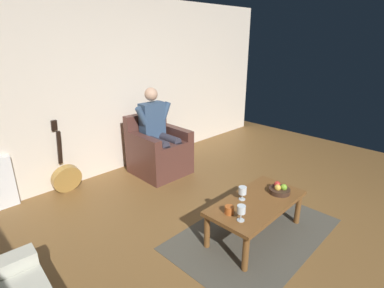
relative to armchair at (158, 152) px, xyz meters
The scene contains 11 objects.
ground_plane 2.30m from the armchair, 83.55° to the left, with size 7.32×7.32×0.00m, color brown.
wall_back 1.14m from the armchair, 66.44° to the right, with size 6.50×0.06×2.55m, color beige.
rug 1.98m from the armchair, 82.43° to the left, with size 1.81×1.16×0.01m, color #4A473C.
armchair is the anchor object (origin of this frame).
person_seated 0.36m from the armchair, 89.57° to the left, with size 0.63×0.61×1.30m.
coffee_table 1.95m from the armchair, 82.43° to the left, with size 1.12×0.57×0.40m.
guitar 1.34m from the armchair, 16.67° to the right, with size 0.38×0.26×0.98m.
wine_glass_near 2.13m from the armchair, 72.13° to the left, with size 0.08×0.08×0.15m.
wine_glass_far 1.85m from the armchair, 79.37° to the left, with size 0.08×0.08×0.14m.
fruit_bowl 2.01m from the armchair, 91.76° to the left, with size 0.22×0.22×0.11m.
candle_jar 1.99m from the armchair, 71.25° to the left, with size 0.09×0.09×0.08m, color #B45521.
Camera 1 is at (2.33, 1.09, 1.98)m, focal length 27.65 mm.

